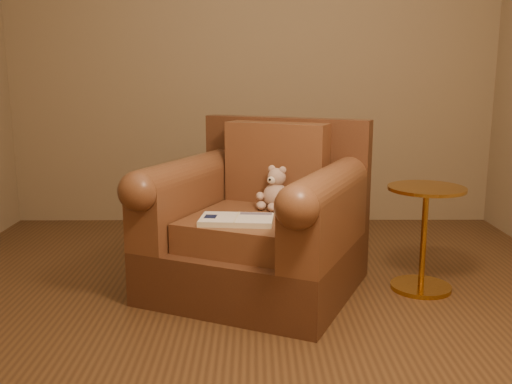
{
  "coord_description": "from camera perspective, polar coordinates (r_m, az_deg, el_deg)",
  "views": [
    {
      "loc": [
        0.0,
        -2.76,
        1.23
      ],
      "look_at": [
        0.02,
        0.33,
        0.59
      ],
      "focal_mm": 40.0,
      "sensor_mm": 36.0,
      "label": 1
    }
  ],
  "objects": [
    {
      "name": "guidebook",
      "position": [
        3.02,
        -1.95,
        -2.79
      ],
      "size": [
        0.4,
        0.26,
        0.03
      ],
      "rotation": [
        0.0,
        0.0,
        -0.09
      ],
      "color": "beige",
      "rests_on": "armchair"
    },
    {
      "name": "teddy_bear",
      "position": [
        3.32,
        1.85,
        -0.02
      ],
      "size": [
        0.19,
        0.21,
        0.25
      ],
      "rotation": [
        0.0,
        0.0,
        -0.64
      ],
      "color": "tan",
      "rests_on": "armchair"
    },
    {
      "name": "armchair",
      "position": [
        3.3,
        0.33,
        -3.35
      ],
      "size": [
        1.4,
        1.37,
        0.97
      ],
      "rotation": [
        0.0,
        0.0,
        -0.42
      ],
      "color": "#4F2C1A",
      "rests_on": "floor"
    },
    {
      "name": "side_table",
      "position": [
        3.42,
        16.44,
        -4.13
      ],
      "size": [
        0.44,
        0.44,
        0.61
      ],
      "color": "#BD8734",
      "rests_on": "floor"
    },
    {
      "name": "floor",
      "position": [
        3.02,
        -0.37,
        -12.36
      ],
      "size": [
        4.0,
        4.0,
        0.0
      ],
      "primitive_type": "plane",
      "color": "#51341C",
      "rests_on": "ground"
    }
  ]
}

